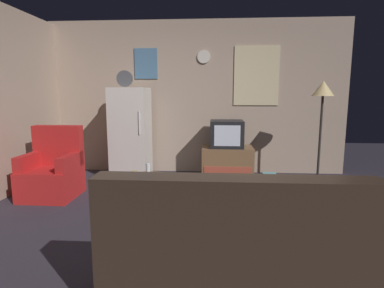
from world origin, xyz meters
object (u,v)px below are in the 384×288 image
at_px(book_stack, 269,177).
at_px(crt_tv, 227,134).
at_px(fridge, 131,133).
at_px(armchair, 53,172).
at_px(couch, 232,254).
at_px(tv_stand, 227,162).
at_px(coffee_table, 147,198).
at_px(standing_lamp, 323,97).
at_px(wine_glass, 148,170).
at_px(mug_ceramic_white, 145,176).
at_px(mug_ceramic_tan, 134,175).
at_px(remote_control, 138,175).

bearing_deg(book_stack, crt_tv, 169.64).
distance_m(fridge, armchair, 1.41).
bearing_deg(couch, tv_stand, 88.19).
bearing_deg(armchair, coffee_table, -23.93).
height_order(standing_lamp, couch, standing_lamp).
bearing_deg(wine_glass, crt_tv, 58.94).
relative_size(crt_tv, coffee_table, 0.75).
relative_size(crt_tv, standing_lamp, 0.34).
distance_m(fridge, mug_ceramic_white, 1.89).
distance_m(mug_ceramic_white, mug_ceramic_tan, 0.16).
relative_size(standing_lamp, armchair, 1.66).
xyz_separation_m(fridge, mug_ceramic_tan, (0.49, -1.70, -0.26)).
xyz_separation_m(standing_lamp, wine_glass, (-2.36, -1.23, -0.84)).
xyz_separation_m(fridge, wine_glass, (0.62, -1.57, -0.23)).
distance_m(crt_tv, standing_lamp, 1.56).
relative_size(fridge, wine_glass, 11.80).
relative_size(armchair, book_stack, 4.38).
bearing_deg(armchair, couch, -40.92).
bearing_deg(coffee_table, armchair, 156.07).
bearing_deg(mug_ceramic_tan, book_stack, 41.80).
bearing_deg(wine_glass, tv_stand, 58.47).
bearing_deg(wine_glass, mug_ceramic_tan, -136.76).
bearing_deg(standing_lamp, book_stack, 158.29).
xyz_separation_m(tv_stand, crt_tv, (-0.02, -0.00, 0.48)).
bearing_deg(standing_lamp, armchair, -169.23).
xyz_separation_m(mug_ceramic_tan, armchair, (-1.31, 0.63, -0.15)).
bearing_deg(armchair, crt_tv, 24.86).
height_order(tv_stand, mug_ceramic_white, mug_ceramic_white).
bearing_deg(crt_tv, mug_ceramic_white, -118.01).
height_order(fridge, book_stack, fridge).
height_order(tv_stand, standing_lamp, standing_lamp).
bearing_deg(book_stack, standing_lamp, -21.71).
bearing_deg(mug_ceramic_white, tv_stand, 61.54).
height_order(wine_glass, remote_control, wine_glass).
xyz_separation_m(standing_lamp, remote_control, (-2.47, -1.24, -0.90)).
relative_size(remote_control, armchair, 0.16).
distance_m(crt_tv, book_stack, 0.99).
bearing_deg(tv_stand, coffee_table, -119.12).
relative_size(mug_ceramic_white, armchair, 0.09).
bearing_deg(standing_lamp, wine_glass, -152.49).
bearing_deg(wine_glass, standing_lamp, 27.51).
height_order(fridge, coffee_table, fridge).
relative_size(fridge, tv_stand, 2.11).
height_order(remote_control, armchair, armchair).
xyz_separation_m(standing_lamp, armchair, (-3.80, -0.72, -1.02)).
bearing_deg(crt_tv, coffee_table, -118.66).
bearing_deg(standing_lamp, coffee_table, -149.74).
xyz_separation_m(crt_tv, armchair, (-2.42, -1.12, -0.41)).
distance_m(mug_ceramic_tan, remote_control, 0.12).
relative_size(tv_stand, wine_glass, 5.60).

